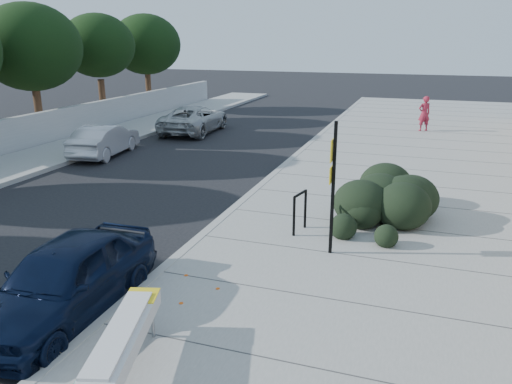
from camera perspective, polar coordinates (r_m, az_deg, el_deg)
ground at (r=11.95m, az=-6.26°, el=-5.59°), size 120.00×120.00×0.00m
sidewalk_near at (r=15.64m, az=21.05°, el=-0.83°), size 11.20×50.00×0.15m
sidewalk_far at (r=21.15m, az=-24.26°, el=3.30°), size 3.00×50.00×0.15m
curb_near at (r=16.32m, az=1.11°, el=1.12°), size 0.22×50.00×0.17m
curb_far at (r=20.16m, az=-21.12°, el=3.08°), size 0.22×50.00×0.17m
tree_far_d at (r=25.63m, az=-24.37°, el=14.83°), size 4.60×4.60×6.16m
tree_far_e at (r=29.52m, az=-17.64°, el=15.64°), size 4.00×4.00×5.90m
tree_far_f at (r=33.70m, az=-12.49°, el=16.13°), size 4.40×4.40×6.07m
bench at (r=7.30m, az=-14.83°, el=-15.80°), size 1.10×2.40×0.70m
bike_rack at (r=11.89m, az=5.04°, el=-1.85°), size 0.19×0.66×0.98m
sign_post at (r=10.48m, az=8.75°, el=1.25°), size 0.10×0.33×2.87m
hedge at (r=13.03m, az=14.65°, el=-0.26°), size 3.03×4.01×1.35m
sedan_navy at (r=9.23m, az=-20.94°, el=-9.26°), size 1.69×4.02×1.36m
wagon_silver at (r=21.25m, az=-16.91°, el=5.71°), size 1.87×4.02×1.27m
suv_silver at (r=25.62m, az=-7.06°, el=8.28°), size 2.56×5.02×1.36m
pedestrian at (r=26.39m, az=18.68°, el=8.49°), size 0.75×0.66×1.72m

